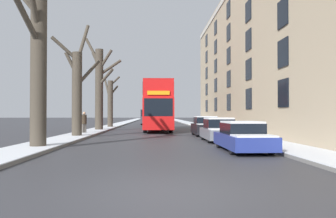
% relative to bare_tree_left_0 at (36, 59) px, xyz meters
% --- Properties ---
extents(ground_plane, '(320.00, 320.00, 0.00)m').
position_rel_bare_tree_left_0_xyz_m(ground_plane, '(5.66, -8.31, -4.13)').
color(ground_plane, '#38383D').
extents(sidewalk_left, '(2.18, 130.00, 0.16)m').
position_rel_bare_tree_left_0_xyz_m(sidewalk_left, '(-0.09, 44.69, -4.05)').
color(sidewalk_left, slate).
rests_on(sidewalk_left, ground).
extents(sidewalk_right, '(2.18, 130.00, 0.16)m').
position_rel_bare_tree_left_0_xyz_m(sidewalk_right, '(11.41, 44.69, -4.05)').
color(sidewalk_right, slate).
rests_on(sidewalk_right, ground).
extents(terrace_facade_right, '(9.10, 44.66, 13.79)m').
position_rel_bare_tree_left_0_xyz_m(terrace_facade_right, '(16.99, 12.33, 2.77)').
color(terrace_facade_right, tan).
rests_on(terrace_facade_right, ground).
extents(bare_tree_left_0, '(2.55, 3.76, 9.05)m').
position_rel_bare_tree_left_0_xyz_m(bare_tree_left_0, '(0.00, 0.00, 0.00)').
color(bare_tree_left_0, '#423A30').
rests_on(bare_tree_left_0, ground).
extents(bare_tree_left_1, '(2.84, 3.28, 8.22)m').
position_rel_bare_tree_left_0_xyz_m(bare_tree_left_1, '(0.11, 7.61, -0.70)').
color(bare_tree_left_1, '#423A30').
rests_on(bare_tree_left_1, ground).
extents(bare_tree_left_2, '(3.64, 2.63, 9.09)m').
position_rel_bare_tree_left_0_xyz_m(bare_tree_left_2, '(0.13, 16.64, 0.24)').
color(bare_tree_left_2, '#423A30').
rests_on(bare_tree_left_2, ground).
extents(bare_tree_left_3, '(2.06, 1.88, 6.26)m').
position_rel_bare_tree_left_0_xyz_m(bare_tree_left_3, '(0.22, 23.82, -1.05)').
color(bare_tree_left_3, '#423A30').
rests_on(bare_tree_left_3, ground).
extents(double_decker_bus, '(2.60, 10.91, 4.53)m').
position_rel_bare_tree_left_0_xyz_m(double_decker_bus, '(5.74, 16.55, -1.57)').
color(double_decker_bus, red).
rests_on(double_decker_bus, ground).
extents(parked_car_0, '(1.76, 4.42, 1.29)m').
position_rel_bare_tree_left_0_xyz_m(parked_car_0, '(9.27, -0.94, -3.52)').
color(parked_car_0, navy).
rests_on(parked_car_0, ground).
extents(parked_car_1, '(1.79, 3.97, 1.40)m').
position_rel_bare_tree_left_0_xyz_m(parked_car_1, '(9.27, 4.26, -3.48)').
color(parked_car_1, slate).
rests_on(parked_car_1, ground).
extents(parked_car_2, '(1.79, 3.92, 1.46)m').
position_rel_bare_tree_left_0_xyz_m(parked_car_2, '(9.27, 9.39, -3.45)').
color(parked_car_2, black).
rests_on(parked_car_2, ground).
extents(oncoming_van, '(1.99, 5.34, 2.37)m').
position_rel_bare_tree_left_0_xyz_m(oncoming_van, '(4.33, 36.74, -2.84)').
color(oncoming_van, '#333842').
rests_on(oncoming_van, ground).
extents(pedestrian_left_sidewalk, '(0.39, 0.39, 1.81)m').
position_rel_bare_tree_left_0_xyz_m(pedestrian_left_sidewalk, '(-0.14, 11.02, -3.13)').
color(pedestrian_left_sidewalk, '#4C4742').
rests_on(pedestrian_left_sidewalk, ground).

